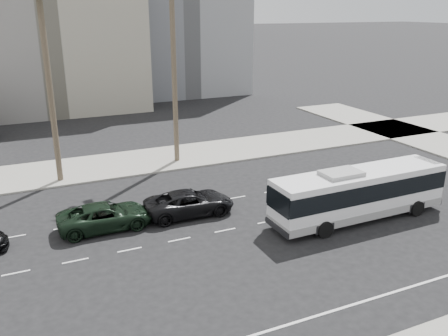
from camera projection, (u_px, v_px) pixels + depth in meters
ground at (306, 214)px, 31.58m from camera, size 700.00×700.00×0.00m
sidewalk_north at (215, 152)px, 44.91m from camera, size 120.00×7.00×0.15m
midrise_beige_west at (44, 40)px, 62.75m from camera, size 24.00×18.00×18.00m
midrise_gray_center at (170, 8)px, 75.32m from camera, size 20.00×20.00×26.00m
city_bus at (359, 192)px, 30.34m from camera, size 12.21×2.99×3.50m
car_a at (190, 203)px, 31.29m from camera, size 2.89×6.01×1.65m
car_b at (106, 216)px, 29.29m from camera, size 2.78×5.89×1.63m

